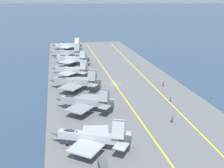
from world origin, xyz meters
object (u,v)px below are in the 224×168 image
(parked_jet_fifth, at_px, (71,70))
(crew_red_vest, at_px, (163,84))
(parked_jet_seventh, at_px, (66,52))
(parked_jet_eighth, at_px, (68,45))
(parked_jet_third, at_px, (84,101))
(parked_jet_second, at_px, (91,137))
(parked_jet_fourth, at_px, (75,82))
(crew_green_vest, at_px, (170,99))
(parked_jet_sixth, at_px, (71,59))
(crew_brown_vest, at_px, (172,119))

(parked_jet_fifth, distance_m, crew_red_vest, 34.07)
(parked_jet_seventh, xyz_separation_m, parked_jet_eighth, (18.78, -1.58, 0.08))
(parked_jet_third, bearing_deg, parked_jet_second, 177.88)
(parked_jet_second, height_order, parked_jet_third, parked_jet_second)
(parked_jet_second, xyz_separation_m, parked_jet_fourth, (36.14, 0.36, 0.15))
(parked_jet_seventh, bearing_deg, crew_green_vest, -158.70)
(parked_jet_fourth, bearing_deg, crew_green_vest, -121.72)
(parked_jet_sixth, height_order, parked_jet_seventh, parked_jet_seventh)
(crew_red_vest, height_order, crew_brown_vest, crew_brown_vest)
(crew_red_vest, distance_m, crew_brown_vest, 27.13)
(parked_jet_fourth, bearing_deg, parked_jet_eighth, -1.04)
(crew_green_vest, bearing_deg, crew_red_vest, -13.01)
(parked_jet_second, bearing_deg, parked_jet_sixth, -0.54)
(crew_green_vest, bearing_deg, parked_jet_seventh, 21.30)
(parked_jet_second, relative_size, crew_red_vest, 9.40)
(parked_jet_third, distance_m, crew_green_vest, 24.27)
(crew_brown_vest, bearing_deg, parked_jet_fourth, 35.63)
(parked_jet_fourth, xyz_separation_m, crew_green_vest, (-15.56, -25.18, -1.82))
(parked_jet_third, height_order, crew_red_vest, parked_jet_third)
(crew_red_vest, relative_size, crew_brown_vest, 0.94)
(crew_brown_vest, bearing_deg, parked_jet_eighth, 11.11)
(parked_jet_seventh, distance_m, crew_brown_vest, 80.88)
(parked_jet_fourth, height_order, crew_green_vest, parked_jet_fourth)
(crew_red_vest, bearing_deg, parked_jet_fourth, 85.21)
(parked_jet_eighth, bearing_deg, crew_brown_vest, -168.89)
(crew_red_vest, bearing_deg, parked_jet_sixth, 37.46)
(parked_jet_third, height_order, crew_green_vest, parked_jet_third)
(parked_jet_seventh, bearing_deg, parked_jet_third, -178.82)
(parked_jet_third, height_order, parked_jet_sixth, parked_jet_sixth)
(parked_jet_seventh, xyz_separation_m, crew_green_vest, (-65.45, -25.51, -1.47))
(parked_jet_fifth, bearing_deg, parked_jet_second, -179.45)
(parked_jet_sixth, bearing_deg, parked_jet_seventh, 4.59)
(crew_brown_vest, bearing_deg, parked_jet_second, 111.46)
(crew_green_vest, bearing_deg, parked_jet_second, 129.66)
(parked_jet_fourth, distance_m, parked_jet_fifth, 16.45)
(crew_brown_vest, height_order, crew_green_vest, crew_brown_vest)
(crew_brown_vest, bearing_deg, parked_jet_seventh, 14.78)
(parked_jet_fourth, relative_size, crew_red_vest, 9.78)
(parked_jet_fourth, bearing_deg, parked_jet_third, -176.55)
(crew_green_vest, bearing_deg, parked_jet_eighth, 15.86)
(parked_jet_fifth, bearing_deg, parked_jet_sixth, -3.95)
(parked_jet_sixth, xyz_separation_m, parked_jet_seventh, (16.73, 1.34, -0.37))
(crew_red_vest, distance_m, crew_green_vest, 13.55)
(parked_jet_seventh, height_order, parked_jet_eighth, parked_jet_eighth)
(parked_jet_second, height_order, crew_green_vest, parked_jet_second)
(parked_jet_eighth, relative_size, crew_red_vest, 9.64)
(parked_jet_eighth, distance_m, crew_green_vest, 87.57)
(parked_jet_fourth, distance_m, parked_jet_eighth, 68.68)
(parked_jet_seventh, bearing_deg, crew_brown_vest, -165.22)
(parked_jet_eighth, bearing_deg, parked_jet_second, 179.51)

